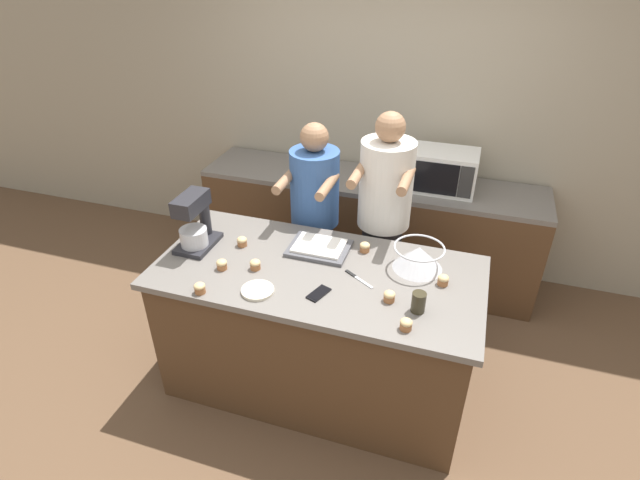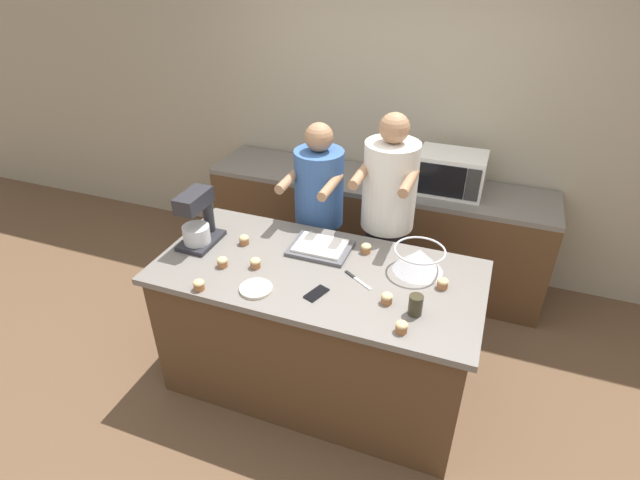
{
  "view_description": "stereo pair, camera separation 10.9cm",
  "coord_description": "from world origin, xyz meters",
  "px_view_note": "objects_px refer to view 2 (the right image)",
  "views": [
    {
      "loc": [
        0.76,
        -2.28,
        2.63
      ],
      "look_at": [
        0.0,
        0.05,
        1.11
      ],
      "focal_mm": 28.0,
      "sensor_mm": 36.0,
      "label": 1
    },
    {
      "loc": [
        0.86,
        -2.24,
        2.63
      ],
      "look_at": [
        0.0,
        0.05,
        1.11
      ],
      "focal_mm": 28.0,
      "sensor_mm": 36.0,
      "label": 2
    }
  ],
  "objects_px": {
    "baking_tray": "(320,247)",
    "cupcake_2": "(402,327)",
    "microwave_oven": "(451,173)",
    "cupcake_3": "(255,263)",
    "stand_mixer": "(198,221)",
    "cupcake_5": "(443,283)",
    "cupcake_1": "(387,298)",
    "cupcake_4": "(366,248)",
    "person_right": "(386,229)",
    "small_plate": "(256,289)",
    "mixing_bowl": "(419,259)",
    "drinking_glass": "(416,305)",
    "knife": "(356,279)",
    "cupcake_7": "(222,262)",
    "cell_phone": "(317,293)",
    "cupcake_0": "(199,285)",
    "cupcake_6": "(244,240)",
    "person_left": "(319,224)"
  },
  "relations": [
    {
      "from": "mixing_bowl",
      "to": "cupcake_3",
      "type": "xyz_separation_m",
      "value": [
        -0.91,
        -0.31,
        -0.05
      ]
    },
    {
      "from": "person_right",
      "to": "mixing_bowl",
      "type": "xyz_separation_m",
      "value": [
        0.3,
        -0.46,
        0.12
      ]
    },
    {
      "from": "microwave_oven",
      "to": "cupcake_1",
      "type": "xyz_separation_m",
      "value": [
        -0.11,
        -1.54,
        -0.1
      ]
    },
    {
      "from": "small_plate",
      "to": "cupcake_1",
      "type": "relative_size",
      "value": 2.89
    },
    {
      "from": "person_right",
      "to": "cupcake_2",
      "type": "relative_size",
      "value": 26.81
    },
    {
      "from": "baking_tray",
      "to": "drinking_glass",
      "type": "distance_m",
      "value": 0.79
    },
    {
      "from": "knife",
      "to": "cupcake_4",
      "type": "height_order",
      "value": "cupcake_4"
    },
    {
      "from": "cupcake_3",
      "to": "cupcake_7",
      "type": "bearing_deg",
      "value": -162.18
    },
    {
      "from": "cupcake_1",
      "to": "cupcake_2",
      "type": "xyz_separation_m",
      "value": [
        0.12,
        -0.2,
        0.0
      ]
    },
    {
      "from": "cupcake_5",
      "to": "cupcake_6",
      "type": "height_order",
      "value": "same"
    },
    {
      "from": "cupcake_6",
      "to": "cupcake_5",
      "type": "bearing_deg",
      "value": -0.9
    },
    {
      "from": "stand_mixer",
      "to": "drinking_glass",
      "type": "xyz_separation_m",
      "value": [
        1.42,
        -0.21,
        -0.1
      ]
    },
    {
      "from": "person_right",
      "to": "cupcake_2",
      "type": "height_order",
      "value": "person_right"
    },
    {
      "from": "stand_mixer",
      "to": "cupcake_3",
      "type": "bearing_deg",
      "value": -15.02
    },
    {
      "from": "cupcake_4",
      "to": "baking_tray",
      "type": "bearing_deg",
      "value": -165.2
    },
    {
      "from": "baking_tray",
      "to": "cupcake_4",
      "type": "xyz_separation_m",
      "value": [
        0.27,
        0.07,
        0.01
      ]
    },
    {
      "from": "microwave_oven",
      "to": "cupcake_3",
      "type": "bearing_deg",
      "value": -121.68
    },
    {
      "from": "stand_mixer",
      "to": "cupcake_5",
      "type": "xyz_separation_m",
      "value": [
        1.52,
        0.07,
        -0.13
      ]
    },
    {
      "from": "baking_tray",
      "to": "drinking_glass",
      "type": "height_order",
      "value": "drinking_glass"
    },
    {
      "from": "cupcake_1",
      "to": "cupcake_4",
      "type": "xyz_separation_m",
      "value": [
        -0.24,
        0.44,
        0.0
      ]
    },
    {
      "from": "baking_tray",
      "to": "cupcake_2",
      "type": "relative_size",
      "value": 5.86
    },
    {
      "from": "cupcake_0",
      "to": "cupcake_3",
      "type": "xyz_separation_m",
      "value": [
        0.2,
        0.3,
        0.0
      ]
    },
    {
      "from": "drinking_glass",
      "to": "cupcake_2",
      "type": "relative_size",
      "value": 1.81
    },
    {
      "from": "microwave_oven",
      "to": "cell_phone",
      "type": "bearing_deg",
      "value": -106.92
    },
    {
      "from": "person_left",
      "to": "mixing_bowl",
      "type": "height_order",
      "value": "person_left"
    },
    {
      "from": "stand_mixer",
      "to": "cupcake_7",
      "type": "distance_m",
      "value": 0.34
    },
    {
      "from": "cell_phone",
      "to": "cupcake_0",
      "type": "relative_size",
      "value": 2.51
    },
    {
      "from": "drinking_glass",
      "to": "cupcake_1",
      "type": "distance_m",
      "value": 0.16
    },
    {
      "from": "person_right",
      "to": "cell_phone",
      "type": "xyz_separation_m",
      "value": [
        -0.17,
        -0.89,
        0.04
      ]
    },
    {
      "from": "microwave_oven",
      "to": "cupcake_5",
      "type": "xyz_separation_m",
      "value": [
        0.15,
        -1.3,
        -0.1
      ]
    },
    {
      "from": "mixing_bowl",
      "to": "small_plate",
      "type": "bearing_deg",
      "value": -147.77
    },
    {
      "from": "cell_phone",
      "to": "small_plate",
      "type": "bearing_deg",
      "value": -165.57
    },
    {
      "from": "small_plate",
      "to": "cupcake_3",
      "type": "bearing_deg",
      "value": 117.47
    },
    {
      "from": "mixing_bowl",
      "to": "microwave_oven",
      "type": "bearing_deg",
      "value": 89.48
    },
    {
      "from": "small_plate",
      "to": "baking_tray",
      "type": "bearing_deg",
      "value": 69.5
    },
    {
      "from": "cell_phone",
      "to": "small_plate",
      "type": "relative_size",
      "value": 0.87
    },
    {
      "from": "cupcake_5",
      "to": "cupcake_7",
      "type": "distance_m",
      "value": 1.28
    },
    {
      "from": "cupcake_4",
      "to": "person_right",
      "type": "bearing_deg",
      "value": 84.91
    },
    {
      "from": "knife",
      "to": "cupcake_7",
      "type": "distance_m",
      "value": 0.8
    },
    {
      "from": "cell_phone",
      "to": "cupcake_5",
      "type": "xyz_separation_m",
      "value": [
        0.64,
        0.3,
        0.03
      ]
    },
    {
      "from": "mixing_bowl",
      "to": "cupcake_0",
      "type": "distance_m",
      "value": 1.26
    },
    {
      "from": "cupcake_0",
      "to": "cupcake_6",
      "type": "relative_size",
      "value": 1.0
    },
    {
      "from": "stand_mixer",
      "to": "small_plate",
      "type": "bearing_deg",
      "value": -29.88
    },
    {
      "from": "knife",
      "to": "cupcake_0",
      "type": "distance_m",
      "value": 0.89
    },
    {
      "from": "cupcake_2",
      "to": "drinking_glass",
      "type": "bearing_deg",
      "value": 77.67
    },
    {
      "from": "baking_tray",
      "to": "microwave_oven",
      "type": "bearing_deg",
      "value": 61.99
    },
    {
      "from": "baking_tray",
      "to": "stand_mixer",
      "type": "bearing_deg",
      "value": -165.49
    },
    {
      "from": "cell_phone",
      "to": "cupcake_4",
      "type": "bearing_deg",
      "value": 74.63
    },
    {
      "from": "cupcake_4",
      "to": "cupcake_7",
      "type": "distance_m",
      "value": 0.88
    },
    {
      "from": "microwave_oven",
      "to": "cupcake_6",
      "type": "relative_size",
      "value": 7.83
    }
  ]
}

